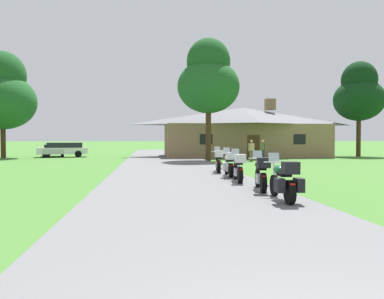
% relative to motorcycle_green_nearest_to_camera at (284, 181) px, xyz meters
% --- Properties ---
extents(ground_plane, '(500.00, 500.00, 0.00)m').
position_rel_motorcycle_green_nearest_to_camera_xyz_m(ground_plane, '(-2.34, 12.03, -0.61)').
color(ground_plane, '#42752D').
extents(asphalt_driveway, '(6.40, 80.00, 0.06)m').
position_rel_motorcycle_green_nearest_to_camera_xyz_m(asphalt_driveway, '(-2.34, 10.03, -0.58)').
color(asphalt_driveway, slate).
rests_on(asphalt_driveway, ground).
extents(motorcycle_green_nearest_to_camera, '(0.76, 2.08, 1.30)m').
position_rel_motorcycle_green_nearest_to_camera_xyz_m(motorcycle_green_nearest_to_camera, '(0.00, 0.00, 0.00)').
color(motorcycle_green_nearest_to_camera, black).
rests_on(motorcycle_green_nearest_to_camera, asphalt_driveway).
extents(motorcycle_black_second_in_row, '(0.79, 2.07, 1.30)m').
position_rel_motorcycle_green_nearest_to_camera_xyz_m(motorcycle_black_second_in_row, '(0.02, 2.22, 0.01)').
color(motorcycle_black_second_in_row, black).
rests_on(motorcycle_black_second_in_row, asphalt_driveway).
extents(motorcycle_blue_third_in_row, '(0.70, 2.08, 1.30)m').
position_rel_motorcycle_green_nearest_to_camera_xyz_m(motorcycle_blue_third_in_row, '(-0.14, 4.81, 0.01)').
color(motorcycle_blue_third_in_row, black).
rests_on(motorcycle_blue_third_in_row, asphalt_driveway).
extents(motorcycle_white_fourth_in_row, '(0.79, 2.08, 1.30)m').
position_rel_motorcycle_green_nearest_to_camera_xyz_m(motorcycle_white_fourth_in_row, '(-0.07, 6.80, 0.00)').
color(motorcycle_white_fourth_in_row, black).
rests_on(motorcycle_white_fourth_in_row, asphalt_driveway).
extents(motorcycle_yellow_farthest_in_row, '(0.73, 2.08, 1.30)m').
position_rel_motorcycle_green_nearest_to_camera_xyz_m(motorcycle_yellow_farthest_in_row, '(-0.14, 9.21, 0.01)').
color(motorcycle_yellow_farthest_in_row, black).
rests_on(motorcycle_yellow_farthest_in_row, asphalt_driveway).
extents(stone_lodge, '(16.20, 8.06, 5.74)m').
position_rel_motorcycle_green_nearest_to_camera_xyz_m(stone_lodge, '(5.59, 26.85, 1.88)').
color(stone_lodge, '#896B4C').
rests_on(stone_lodge, ground).
extents(bystander_olive_shirt_near_lodge, '(0.44, 0.40, 1.67)m').
position_rel_motorcycle_green_nearest_to_camera_xyz_m(bystander_olive_shirt_near_lodge, '(5.52, 20.06, 0.32)').
color(bystander_olive_shirt_near_lodge, navy).
rests_on(bystander_olive_shirt_near_lodge, ground).
extents(bystander_tan_shirt_beside_signpost, '(0.53, 0.32, 1.67)m').
position_rel_motorcycle_green_nearest_to_camera_xyz_m(bystander_tan_shirt_beside_signpost, '(4.29, 19.00, 0.32)').
color(bystander_tan_shirt_beside_signpost, '#75664C').
rests_on(bystander_tan_shirt_beside_signpost, ground).
extents(tree_left_far, '(5.91, 5.91, 9.72)m').
position_rel_motorcycle_green_nearest_to_camera_xyz_m(tree_left_far, '(-16.90, 26.28, 5.24)').
color(tree_left_far, '#422D19').
rests_on(tree_left_far, ground).
extents(tree_right_of_lodge, '(4.94, 4.94, 9.49)m').
position_rel_motorcycle_green_nearest_to_camera_xyz_m(tree_right_of_lodge, '(17.20, 25.95, 5.63)').
color(tree_right_of_lodge, '#422D19').
rests_on(tree_right_of_lodge, ground).
extents(tree_by_lodge_front, '(4.92, 4.92, 9.71)m').
position_rel_motorcycle_green_nearest_to_camera_xyz_m(tree_by_lodge_front, '(1.00, 19.82, 5.86)').
color(tree_by_lodge_front, '#422D19').
rests_on(tree_by_lodge_front, ground).
extents(parked_white_suv_far_left, '(4.88, 2.73, 1.40)m').
position_rel_motorcycle_green_nearest_to_camera_xyz_m(parked_white_suv_far_left, '(-11.91, 27.67, 0.17)').
color(parked_white_suv_far_left, silver).
rests_on(parked_white_suv_far_left, ground).
extents(parked_silver_sedan_far_left, '(2.78, 4.52, 1.20)m').
position_rel_motorcycle_green_nearest_to_camera_xyz_m(parked_silver_sedan_far_left, '(-13.07, 28.60, 0.03)').
color(parked_silver_sedan_far_left, '#ADAFB7').
rests_on(parked_silver_sedan_far_left, ground).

